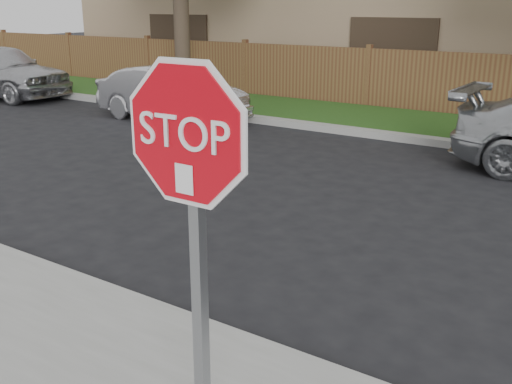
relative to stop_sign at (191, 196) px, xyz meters
The scene contains 5 objects.
ground 2.45m from the stop_sign, 115.25° to the left, with size 90.00×90.00×0.00m, color black.
far_curb 9.81m from the stop_sign, 94.15° to the left, with size 70.00×0.30×0.15m, color gray.
grass_strip 11.44m from the stop_sign, 93.54° to the left, with size 70.00×3.00×0.12m, color #1E4714.
stop_sign is the anchor object (origin of this frame).
sedan_left 11.78m from the stop_sign, 132.44° to the left, with size 1.37×3.94×1.30m, color silver.
Camera 1 is at (2.55, -3.64, 2.75)m, focal length 42.00 mm.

